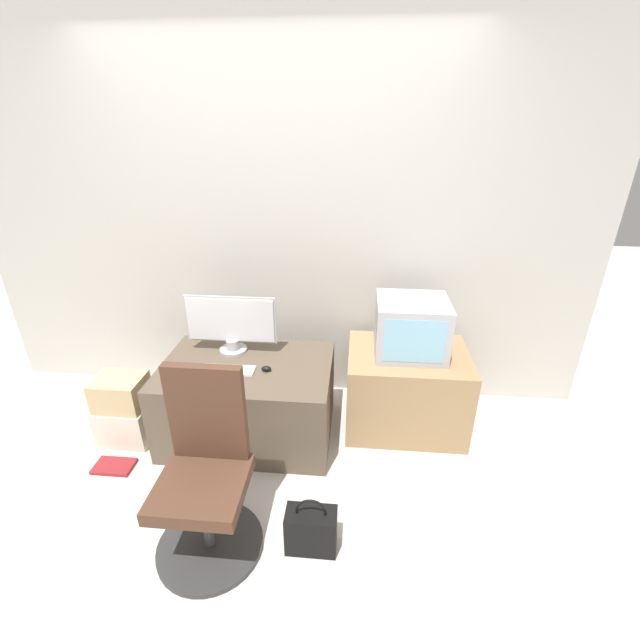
{
  "coord_description": "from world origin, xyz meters",
  "views": [
    {
      "loc": [
        0.54,
        -1.59,
        1.96
      ],
      "look_at": [
        0.31,
        0.9,
        0.79
      ],
      "focal_mm": 24.0,
      "sensor_mm": 36.0,
      "label": 1
    }
  ],
  "objects_px": {
    "main_monitor": "(231,324)",
    "mouse": "(266,369)",
    "handbag": "(311,530)",
    "keyboard": "(227,370)",
    "book": "(114,466)",
    "crt_tv": "(411,327)",
    "office_chair": "(206,481)",
    "cardboard_box_lower": "(128,421)"
  },
  "relations": [
    {
      "from": "main_monitor",
      "to": "mouse",
      "type": "bearing_deg",
      "value": -40.48
    },
    {
      "from": "mouse",
      "to": "handbag",
      "type": "distance_m",
      "value": 0.96
    },
    {
      "from": "keyboard",
      "to": "mouse",
      "type": "xyz_separation_m",
      "value": [
        0.25,
        0.02,
        0.01
      ]
    },
    {
      "from": "main_monitor",
      "to": "book",
      "type": "bearing_deg",
      "value": -137.48
    },
    {
      "from": "crt_tv",
      "to": "office_chair",
      "type": "bearing_deg",
      "value": -134.82
    },
    {
      "from": "keyboard",
      "to": "office_chair",
      "type": "bearing_deg",
      "value": -82.13
    },
    {
      "from": "keyboard",
      "to": "cardboard_box_lower",
      "type": "xyz_separation_m",
      "value": [
        -0.7,
        -0.05,
        -0.41
      ]
    },
    {
      "from": "office_chair",
      "to": "handbag",
      "type": "height_order",
      "value": "office_chair"
    },
    {
      "from": "office_chair",
      "to": "mouse",
      "type": "bearing_deg",
      "value": 79.53
    },
    {
      "from": "keyboard",
      "to": "handbag",
      "type": "relative_size",
      "value": 1.07
    },
    {
      "from": "keyboard",
      "to": "book",
      "type": "distance_m",
      "value": 0.92
    },
    {
      "from": "cardboard_box_lower",
      "to": "handbag",
      "type": "bearing_deg",
      "value": -28.26
    },
    {
      "from": "office_chair",
      "to": "book",
      "type": "distance_m",
      "value": 0.96
    },
    {
      "from": "office_chair",
      "to": "handbag",
      "type": "distance_m",
      "value": 0.57
    },
    {
      "from": "cardboard_box_lower",
      "to": "office_chair",
      "type": "bearing_deg",
      "value": -40.89
    },
    {
      "from": "handbag",
      "to": "main_monitor",
      "type": "bearing_deg",
      "value": 122.25
    },
    {
      "from": "main_monitor",
      "to": "handbag",
      "type": "bearing_deg",
      "value": -57.75
    },
    {
      "from": "mouse",
      "to": "handbag",
      "type": "bearing_deg",
      "value": -64.94
    },
    {
      "from": "cardboard_box_lower",
      "to": "main_monitor",
      "type": "bearing_deg",
      "value": 24.32
    },
    {
      "from": "mouse",
      "to": "crt_tv",
      "type": "distance_m",
      "value": 0.96
    },
    {
      "from": "crt_tv",
      "to": "cardboard_box_lower",
      "type": "distance_m",
      "value": 1.98
    },
    {
      "from": "book",
      "to": "cardboard_box_lower",
      "type": "bearing_deg",
      "value": 97.26
    },
    {
      "from": "keyboard",
      "to": "office_chair",
      "type": "xyz_separation_m",
      "value": [
        0.1,
        -0.75,
        -0.16
      ]
    },
    {
      "from": "handbag",
      "to": "cardboard_box_lower",
      "type": "bearing_deg",
      "value": 151.74
    },
    {
      "from": "cardboard_box_lower",
      "to": "handbag",
      "type": "relative_size",
      "value": 1.02
    },
    {
      "from": "mouse",
      "to": "book",
      "type": "bearing_deg",
      "value": -158.95
    },
    {
      "from": "book",
      "to": "keyboard",
      "type": "bearing_deg",
      "value": 26.42
    },
    {
      "from": "book",
      "to": "office_chair",
      "type": "bearing_deg",
      "value": -28.45
    },
    {
      "from": "mouse",
      "to": "handbag",
      "type": "height_order",
      "value": "mouse"
    },
    {
      "from": "keyboard",
      "to": "handbag",
      "type": "height_order",
      "value": "keyboard"
    },
    {
      "from": "office_chair",
      "to": "main_monitor",
      "type": "bearing_deg",
      "value": 97.51
    },
    {
      "from": "book",
      "to": "mouse",
      "type": "bearing_deg",
      "value": 21.05
    },
    {
      "from": "crt_tv",
      "to": "mouse",
      "type": "bearing_deg",
      "value": -162.75
    },
    {
      "from": "mouse",
      "to": "office_chair",
      "type": "bearing_deg",
      "value": -100.47
    },
    {
      "from": "crt_tv",
      "to": "office_chair",
      "type": "distance_m",
      "value": 1.52
    },
    {
      "from": "main_monitor",
      "to": "cardboard_box_lower",
      "type": "distance_m",
      "value": 0.96
    },
    {
      "from": "mouse",
      "to": "office_chair",
      "type": "xyz_separation_m",
      "value": [
        -0.14,
        -0.77,
        -0.17
      ]
    },
    {
      "from": "cardboard_box_lower",
      "to": "crt_tv",
      "type": "bearing_deg",
      "value": 10.72
    },
    {
      "from": "office_chair",
      "to": "cardboard_box_lower",
      "type": "xyz_separation_m",
      "value": [
        -0.81,
        0.7,
        -0.26
      ]
    },
    {
      "from": "office_chair",
      "to": "book",
      "type": "height_order",
      "value": "office_chair"
    },
    {
      "from": "mouse",
      "to": "cardboard_box_lower",
      "type": "height_order",
      "value": "mouse"
    },
    {
      "from": "mouse",
      "to": "crt_tv",
      "type": "height_order",
      "value": "crt_tv"
    }
  ]
}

